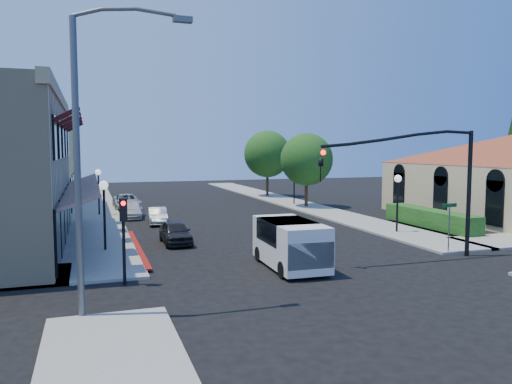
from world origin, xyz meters
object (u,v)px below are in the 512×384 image
object	(u,v)px
signal_mast_arm	(432,172)
secondary_signal	(124,225)
street_tree_b	(267,154)
parked_car_b	(158,216)
parked_car_a	(175,232)
parked_car_c	(132,211)
street_name_sign	(449,219)
parked_car_d	(126,201)
cobra_streetlight	(89,145)
lamppost_left_far	(98,180)
lamppost_right_near	(398,189)
white_van	(291,241)
street_tree_a	(307,159)
lamppost_left_near	(104,198)
lamppost_right_far	(294,175)

from	to	relation	value
signal_mast_arm	secondary_signal	world-z (taller)	signal_mast_arm
street_tree_b	parked_car_b	bearing A→B (deg)	-131.24
parked_car_a	parked_car_c	xyz separation A→B (m)	(-1.40, 10.91, -0.07)
street_name_sign	parked_car_b	size ratio (longest dim) A/B	0.73
street_tree_b	parked_car_d	size ratio (longest dim) A/B	1.56
cobra_streetlight	lamppost_left_far	distance (m)	24.14
street_name_sign	parked_car_d	xyz separation A→B (m)	(-13.70, 23.80, -1.07)
lamppost_left_far	lamppost_right_near	size ratio (longest dim) A/B	1.00
lamppost_right_near	parked_car_b	bearing A→B (deg)	147.46
secondary_signal	white_van	xyz separation A→B (m)	(7.00, 0.54, -1.14)
secondary_signal	parked_car_b	bearing A→B (deg)	78.02
cobra_streetlight	street_name_sign	world-z (taller)	cobra_streetlight
street_tree_a	secondary_signal	world-z (taller)	street_tree_a
street_tree_a	signal_mast_arm	size ratio (longest dim) A/B	0.81
signal_mast_arm	parked_car_c	size ratio (longest dim) A/B	2.13
street_tree_a	lamppost_left_near	bearing A→B (deg)	-141.02
street_tree_a	lamppost_right_near	distance (m)	14.08
white_van	parked_car_b	size ratio (longest dim) A/B	1.36
street_tree_a	lamppost_right_far	distance (m)	2.49
cobra_streetlight	lamppost_left_near	bearing A→B (deg)	86.29
street_tree_a	lamppost_left_near	distance (m)	22.30
parked_car_c	parked_car_d	xyz separation A→B (m)	(0.00, 6.00, 0.08)
lamppost_left_near	lamppost_right_far	distance (m)	23.35
cobra_streetlight	street_tree_b	bearing A→B (deg)	62.17
signal_mast_arm	cobra_streetlight	distance (m)	15.45
cobra_streetlight	lamppost_right_far	bearing A→B (deg)	55.83
lamppost_left_far	parked_car_a	xyz separation A→B (m)	(3.70, -12.91, -2.12)
white_van	parked_car_c	size ratio (longest dim) A/B	1.24
street_tree_a	signal_mast_arm	distance (m)	20.71
white_van	parked_car_a	world-z (taller)	white_van
lamppost_right_near	parked_car_a	xyz separation A→B (m)	(-13.30, 1.09, -2.12)
cobra_streetlight	lamppost_right_near	bearing A→B (deg)	29.54
street_tree_a	parked_car_d	world-z (taller)	street_tree_a
secondary_signal	street_tree_a	bearing A→B (deg)	50.79
street_name_sign	lamppost_left_near	xyz separation A→B (m)	(-16.00, 5.80, 1.04)
lamppost_left_far	white_van	distance (m)	21.46
lamppost_right_far	street_tree_b	bearing A→B (deg)	87.85
cobra_streetlight	lamppost_right_far	xyz separation A→B (m)	(17.65, 26.00, -2.53)
cobra_streetlight	lamppost_right_near	xyz separation A→B (m)	(17.65, 10.00, -2.53)
parked_car_a	parked_car_b	world-z (taller)	parked_car_a
street_tree_a	secondary_signal	bearing A→B (deg)	-129.21
lamppost_right_near	lamppost_right_far	distance (m)	16.00
lamppost_right_far	parked_car_a	bearing A→B (deg)	-131.73
street_tree_b	lamppost_right_near	bearing A→B (deg)	-90.72
lamppost_right_far	secondary_signal	bearing A→B (deg)	-126.14
lamppost_right_near	parked_car_d	size ratio (longest dim) A/B	0.79
lamppost_right_near	lamppost_right_far	world-z (taller)	same
lamppost_right_far	parked_car_a	size ratio (longest dim) A/B	0.99
lamppost_left_near	lamppost_right_near	bearing A→B (deg)	0.00
street_tree_b	parked_car_c	xyz separation A→B (m)	(-15.00, -12.00, -4.00)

